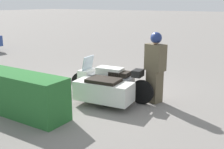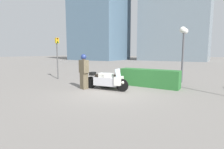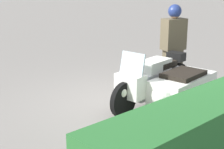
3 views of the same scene
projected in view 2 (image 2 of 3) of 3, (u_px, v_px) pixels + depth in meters
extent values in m
plane|color=slate|center=(110.00, 92.00, 8.80)|extent=(160.00, 160.00, 0.00)
cylinder|color=black|center=(122.00, 85.00, 8.87)|extent=(0.66, 0.17, 0.65)
cylinder|color=black|center=(91.00, 82.00, 9.69)|extent=(0.66, 0.17, 0.65)
cylinder|color=black|center=(108.00, 83.00, 9.89)|extent=(0.51, 0.15, 0.51)
cube|color=#B7B7BC|center=(106.00, 81.00, 9.26)|extent=(1.36, 0.53, 0.45)
cube|color=silver|center=(106.00, 75.00, 9.22)|extent=(0.76, 0.44, 0.24)
cube|color=black|center=(101.00, 75.00, 9.36)|extent=(0.57, 0.42, 0.12)
cube|color=silver|center=(119.00, 81.00, 8.92)|extent=(0.37, 0.56, 0.44)
cube|color=silver|center=(118.00, 73.00, 8.89)|extent=(0.16, 0.52, 0.40)
sphere|color=white|center=(123.00, 82.00, 8.83)|extent=(0.18, 0.18, 0.18)
cube|color=silver|center=(109.00, 81.00, 9.85)|extent=(1.56, 0.82, 0.50)
sphere|color=silver|center=(119.00, 81.00, 9.57)|extent=(0.47, 0.48, 0.48)
cube|color=black|center=(109.00, 76.00, 9.81)|extent=(0.88, 0.65, 0.09)
cube|color=black|center=(93.00, 74.00, 9.58)|extent=(0.27, 0.37, 0.18)
cube|color=brown|center=(84.00, 81.00, 9.51)|extent=(0.43, 0.40, 0.88)
cube|color=brown|center=(84.00, 66.00, 9.41)|extent=(0.58, 0.44, 0.70)
sphere|color=tan|center=(84.00, 58.00, 9.36)|extent=(0.24, 0.24, 0.24)
sphere|color=navy|center=(84.00, 57.00, 9.35)|extent=(0.30, 0.30, 0.30)
cube|color=#28662D|center=(149.00, 78.00, 10.17)|extent=(3.43, 0.76, 1.01)
cylinder|color=#4C4C51|center=(183.00, 57.00, 11.38)|extent=(0.12, 0.12, 3.34)
cylinder|color=#4C4C51|center=(184.00, 34.00, 11.19)|extent=(0.05, 0.86, 0.05)
sphere|color=white|center=(185.00, 31.00, 11.53)|extent=(0.38, 0.38, 0.38)
sphere|color=white|center=(183.00, 30.00, 10.80)|extent=(0.38, 0.38, 0.38)
sphere|color=#4C4C51|center=(184.00, 30.00, 11.16)|extent=(0.12, 0.12, 0.12)
cylinder|color=#4C4C4C|center=(57.00, 61.00, 12.99)|extent=(0.09, 0.09, 2.65)
cube|color=#B79319|center=(57.00, 41.00, 12.76)|extent=(0.19, 0.28, 0.40)
sphere|color=#410707|center=(57.00, 39.00, 12.70)|extent=(0.11, 0.11, 0.11)
sphere|color=orange|center=(58.00, 40.00, 12.71)|extent=(0.11, 0.11, 0.11)
sphere|color=#07350F|center=(58.00, 42.00, 12.73)|extent=(0.11, 0.11, 0.11)
cube|color=slate|center=(176.00, 15.00, 42.55)|extent=(15.58, 10.32, 22.21)
cube|color=slate|center=(99.00, 10.00, 46.17)|extent=(13.39, 10.93, 26.39)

